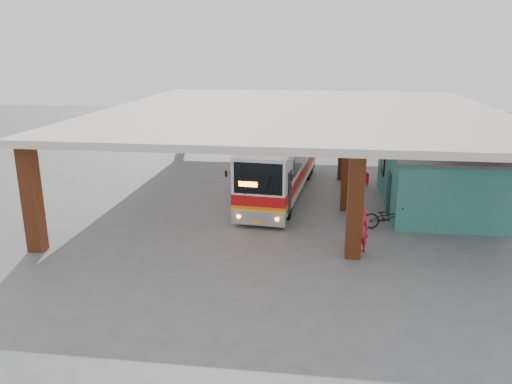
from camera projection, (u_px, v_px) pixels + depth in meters
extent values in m
plane|color=#515154|center=(282.00, 227.00, 22.69)|extent=(90.00, 90.00, 0.00)
cube|color=brown|center=(355.00, 204.00, 18.84)|extent=(0.60, 0.60, 4.35)
cube|color=brown|center=(348.00, 167.00, 24.55)|extent=(0.60, 0.60, 4.35)
cube|color=brown|center=(344.00, 144.00, 30.26)|extent=(0.60, 0.60, 4.35)
cube|color=brown|center=(32.00, 198.00, 19.48)|extent=(0.60, 0.60, 4.35)
cube|color=brown|center=(180.00, 122.00, 39.46)|extent=(0.60, 0.60, 4.35)
cube|color=brown|center=(435.00, 127.00, 36.99)|extent=(0.60, 0.60, 4.35)
cube|color=beige|center=(302.00, 110.00, 27.55)|extent=(21.00, 23.00, 0.30)
cube|color=#296867|center=(437.00, 178.00, 25.12)|extent=(5.00, 8.00, 3.00)
cube|color=#484848|center=(440.00, 148.00, 24.69)|extent=(5.20, 8.20, 0.12)
cube|color=#143732|center=(389.00, 193.00, 24.14)|extent=(0.08, 0.95, 2.10)
cube|color=black|center=(383.00, 164.00, 26.79)|extent=(0.08, 1.20, 1.00)
cube|color=black|center=(383.00, 164.00, 26.79)|extent=(0.04, 1.30, 1.10)
cube|color=silver|center=(281.00, 161.00, 27.28)|extent=(3.52, 11.85, 2.72)
cube|color=silver|center=(279.00, 138.00, 25.96)|extent=(1.44, 3.01, 0.24)
cube|color=gray|center=(259.00, 217.00, 22.35)|extent=(2.48, 0.62, 0.68)
cube|color=#B40C10|center=(281.00, 171.00, 27.43)|extent=(3.56, 11.85, 0.49)
cube|color=orange|center=(281.00, 176.00, 27.51)|extent=(3.56, 11.85, 0.13)
cube|color=yellow|center=(281.00, 178.00, 27.54)|extent=(3.56, 11.85, 0.10)
cube|color=black|center=(258.00, 179.00, 21.72)|extent=(2.18, 0.30, 1.41)
cube|color=black|center=(263.00, 149.00, 28.13)|extent=(0.87, 8.72, 0.88)
cube|color=black|center=(306.00, 151.00, 27.61)|extent=(0.87, 8.72, 0.88)
cube|color=#FF5905|center=(248.00, 184.00, 21.83)|extent=(0.83, 0.13, 0.21)
sphere|color=orange|center=(239.00, 216.00, 22.34)|extent=(0.18, 0.18, 0.18)
sphere|color=orange|center=(277.00, 219.00, 21.96)|extent=(0.18, 0.18, 0.18)
cube|color=yellow|center=(258.00, 223.00, 22.20)|extent=(0.44, 0.07, 0.12)
cylinder|color=black|center=(245.00, 206.00, 24.06)|extent=(0.40, 1.00, 0.97)
cylinder|color=black|center=(287.00, 209.00, 23.61)|extent=(0.40, 1.00, 0.97)
cylinder|color=black|center=(274.00, 170.00, 31.07)|extent=(0.40, 1.00, 0.97)
cylinder|color=black|center=(308.00, 172.00, 30.62)|extent=(0.40, 1.00, 0.97)
cylinder|color=black|center=(278.00, 166.00, 32.25)|extent=(0.40, 1.00, 0.97)
cylinder|color=black|center=(310.00, 167.00, 31.80)|extent=(0.40, 1.00, 0.97)
imported|color=black|center=(388.00, 218.00, 22.17)|extent=(2.21, 0.92, 1.13)
imported|color=red|center=(360.00, 229.00, 19.68)|extent=(0.77, 0.59, 1.89)
cube|color=red|center=(364.00, 182.00, 29.21)|extent=(0.53, 0.53, 0.06)
cube|color=red|center=(367.00, 178.00, 29.16)|extent=(0.17, 0.43, 0.61)
cylinder|color=black|center=(362.00, 186.00, 29.06)|extent=(0.03, 0.03, 0.20)
cylinder|color=black|center=(368.00, 185.00, 29.11)|extent=(0.03, 0.03, 0.20)
cylinder|color=black|center=(360.00, 184.00, 29.39)|extent=(0.03, 0.03, 0.20)
cylinder|color=black|center=(365.00, 184.00, 29.44)|extent=(0.03, 0.03, 0.20)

